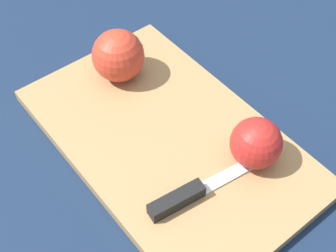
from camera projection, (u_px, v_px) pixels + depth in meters
The scene contains 5 objects.
ground_plane at pixel (168, 143), 0.64m from camera, with size 4.00×4.00×0.00m, color #14233D.
cutting_board at pixel (168, 139), 0.64m from camera, with size 0.44×0.30×0.02m.
apple_half_left at pixel (116, 57), 0.67m from camera, with size 0.08×0.08×0.08m.
apple_half_right at pixel (256, 143), 0.58m from camera, with size 0.07×0.07×0.07m.
knife at pixel (184, 196), 0.56m from camera, with size 0.02×0.15×0.02m.
Camera 1 is at (0.33, -0.21, 0.51)m, focal length 50.00 mm.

